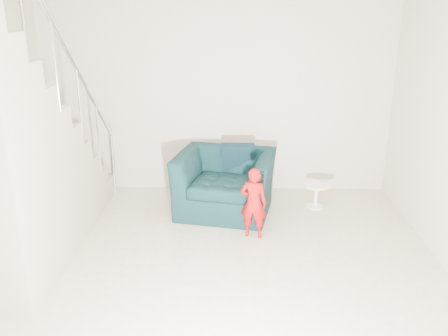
{
  "coord_description": "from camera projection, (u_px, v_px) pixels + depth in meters",
  "views": [
    {
      "loc": [
        0.3,
        -3.99,
        2.63
      ],
      "look_at": [
        0.15,
        1.2,
        0.85
      ],
      "focal_mm": 38.0,
      "sensor_mm": 36.0,
      "label": 1
    }
  ],
  "objects": [
    {
      "name": "armchair",
      "position": [
        225.0,
        183.0,
        6.3
      ],
      "size": [
        1.42,
        1.29,
        0.8
      ],
      "primitive_type": "imported",
      "rotation": [
        0.0,
        0.0,
        -0.19
      ],
      "color": "black",
      "rests_on": "floor"
    },
    {
      "name": "cushion",
      "position": [
        238.0,
        158.0,
        6.52
      ],
      "size": [
        0.44,
        0.21,
        0.44
      ],
      "primitive_type": "cube",
      "rotation": [
        0.21,
        0.0,
        0.0
      ],
      "color": "black",
      "rests_on": "armchair"
    },
    {
      "name": "toddler",
      "position": [
        254.0,
        203.0,
        5.57
      ],
      "size": [
        0.35,
        0.26,
        0.87
      ],
      "primitive_type": "imported",
      "rotation": [
        0.0,
        0.0,
        2.96
      ],
      "color": "#9D050B",
      "rests_on": "floor"
    },
    {
      "name": "floor",
      "position": [
        205.0,
        290.0,
        4.63
      ],
      "size": [
        5.5,
        5.5,
        0.0
      ],
      "primitive_type": "plane",
      "color": "tan",
      "rests_on": "ground"
    },
    {
      "name": "phone",
      "position": [
        263.0,
        177.0,
        5.47
      ],
      "size": [
        0.03,
        0.05,
        0.1
      ],
      "primitive_type": "cube",
      "rotation": [
        0.0,
        0.0,
        0.21
      ],
      "color": "black",
      "rests_on": "toddler"
    },
    {
      "name": "side_table",
      "position": [
        316.0,
        192.0,
        6.45
      ],
      "size": [
        0.35,
        0.35,
        0.35
      ],
      "color": "white",
      "rests_on": "floor"
    },
    {
      "name": "staircase",
      "position": [
        15.0,
        178.0,
        4.9
      ],
      "size": [
        1.02,
        3.03,
        3.62
      ],
      "color": "#ADA089",
      "rests_on": "floor"
    },
    {
      "name": "back_wall",
      "position": [
        217.0,
        100.0,
        6.79
      ],
      "size": [
        5.0,
        0.0,
        5.0
      ],
      "primitive_type": "plane",
      "rotation": [
        1.57,
        0.0,
        0.0
      ],
      "color": "#BCAC99",
      "rests_on": "floor"
    },
    {
      "name": "throw",
      "position": [
        184.0,
        176.0,
        6.26
      ],
      "size": [
        0.05,
        0.49,
        0.55
      ],
      "primitive_type": "cube",
      "color": "black",
      "rests_on": "armchair"
    }
  ]
}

